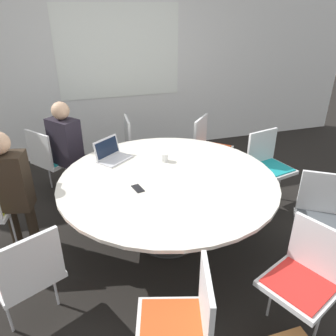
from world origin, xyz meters
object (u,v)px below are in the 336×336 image
object	(u,v)px
chair_7	(209,144)
coffee_cup	(164,157)
chair_2	(27,271)
person_0	(67,144)
chair_3	(183,320)
person_1	(9,184)
chair_0	(50,156)
chair_8	(138,143)
chair_6	(268,162)
chair_5	(322,215)
chair_4	(306,274)
laptop	(111,154)
cell_phone	(138,188)

from	to	relation	value
chair_7	coffee_cup	size ratio (longest dim) A/B	10.18
chair_2	person_0	bearing A→B (deg)	53.80
chair_2	chair_3	size ratio (longest dim) A/B	1.00
chair_7	person_1	distance (m)	2.43
chair_0	chair_8	world-z (taller)	same
person_0	chair_6	bearing A→B (deg)	32.58
coffee_cup	chair_0	bearing A→B (deg)	141.49
chair_8	person_0	bearing A→B (deg)	-71.65
person_0	person_1	size ratio (longest dim) A/B	1.00
chair_5	person_0	size ratio (longest dim) A/B	0.71
chair_6	chair_8	distance (m)	1.68
person_0	person_1	world-z (taller)	same
chair_0	chair_7	xyz separation A→B (m)	(2.00, -0.22, 0.00)
chair_2	chair_3	bearing A→B (deg)	-63.15
chair_3	chair_7	size ratio (longest dim) A/B	1.00
chair_4	chair_3	bearing A→B (deg)	73.28
chair_6	person_0	world-z (taller)	person_0
chair_2	chair_4	bearing A→B (deg)	-43.65
chair_4	coffee_cup	xyz separation A→B (m)	(-0.53, 1.61, 0.24)
chair_5	coffee_cup	size ratio (longest dim) A/B	10.18
chair_8	chair_2	bearing A→B (deg)	-27.87
chair_0	coffee_cup	world-z (taller)	chair_0
chair_7	person_1	size ratio (longest dim) A/B	0.71
chair_0	person_1	bearing A→B (deg)	-56.36
chair_8	person_1	world-z (taller)	person_1
chair_2	chair_5	world-z (taller)	same
chair_7	coffee_cup	distance (m)	1.12
chair_7	coffee_cup	bearing A→B (deg)	-6.50
chair_4	laptop	bearing A→B (deg)	7.11
laptop	chair_4	bearing A→B (deg)	-98.42
chair_4	chair_2	bearing A→B (deg)	49.21
chair_3	cell_phone	world-z (taller)	chair_3
chair_3	laptop	bearing A→B (deg)	19.84
chair_3	person_0	world-z (taller)	person_0
chair_8	chair_7	bearing A→B (deg)	72.95
chair_4	person_0	size ratio (longest dim) A/B	0.71
chair_8	cell_phone	xyz separation A→B (m)	(-0.32, -1.52, 0.20)
chair_3	chair_4	size ratio (longest dim) A/B	1.00
person_1	laptop	distance (m)	1.00
person_0	chair_4	bearing A→B (deg)	-6.55
chair_6	cell_phone	bearing A→B (deg)	3.85
chair_2	coffee_cup	distance (m)	1.66
chair_4	chair_6	bearing A→B (deg)	-47.16
chair_8	laptop	bearing A→B (deg)	-25.51
chair_3	chair_8	size ratio (longest dim) A/B	1.00
person_0	chair_2	bearing A→B (deg)	-48.86
chair_2	chair_5	bearing A→B (deg)	-26.61
chair_5	laptop	bearing A→B (deg)	-4.44
chair_7	chair_2	bearing A→B (deg)	-8.03
chair_5	chair_7	xyz separation A→B (m)	(-0.31, 1.77, 0.00)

